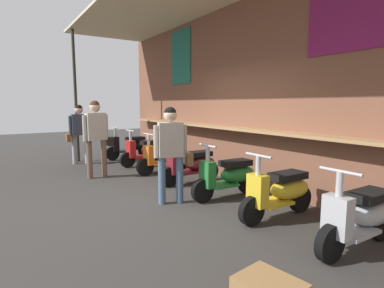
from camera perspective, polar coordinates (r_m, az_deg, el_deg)
name	(u,v)px	position (r m, az deg, el deg)	size (l,w,h in m)	color
ground_plane	(160,199)	(5.45, -5.96, -10.03)	(29.21, 29.21, 0.00)	#383533
market_stall_facade	(243,80)	(6.27, 9.38, 11.67)	(10.43, 2.62, 3.78)	brown
scooter_black	(131,146)	(9.37, -11.15, -0.33)	(0.48, 1.40, 0.97)	black
scooter_red	(148,151)	(8.33, -8.24, -1.22)	(0.47, 1.40, 0.97)	red
scooter_orange	(167,156)	(7.36, -4.68, -2.31)	(0.48, 1.40, 0.97)	orange
scooter_maroon	(193,164)	(6.38, 0.26, -3.81)	(0.46, 1.40, 0.97)	maroon
scooter_green	(230,175)	(5.45, 7.08, -5.81)	(0.46, 1.40, 0.97)	#237533
scooter_yellow	(282,191)	(4.66, 16.28, -8.36)	(0.46, 1.40, 0.97)	gold
scooter_silver	(362,215)	(4.04, 29.03, -11.48)	(0.46, 1.40, 0.97)	#B2B5BA
shopper_with_handbag	(79,128)	(8.88, -20.20, 2.72)	(0.28, 0.64, 1.61)	#999EA8
shopper_browsing	(172,146)	(4.99, -3.81, -0.40)	(0.36, 0.65, 1.59)	slate
shopper_passing	(96,131)	(7.08, -17.29, 2.35)	(0.34, 0.67, 1.71)	brown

